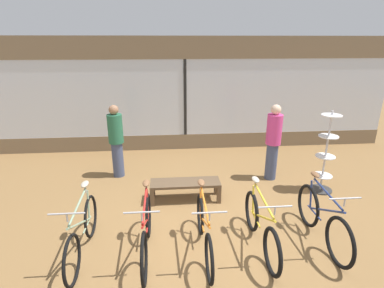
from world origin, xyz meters
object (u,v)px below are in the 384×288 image
(customer_by_window, at_px, (116,140))
(bicycle_far_left, at_px, (82,233))
(accessory_rack, at_px, (325,159))
(bicycle_right, at_px, (261,227))
(customer_near_rack, at_px, (273,141))
(bicycle_far_right, at_px, (322,220))
(bicycle_left, at_px, (146,232))
(display_bench, at_px, (185,185))
(bicycle_center, at_px, (204,231))

(customer_by_window, bearing_deg, bicycle_far_left, -92.32)
(bicycle_far_left, height_order, accessory_rack, accessory_rack)
(bicycle_right, distance_m, customer_near_rack, 2.66)
(bicycle_far_left, xyz_separation_m, bicycle_right, (2.69, -0.06, -0.01))
(bicycle_far_left, bearing_deg, bicycle_right, -1.24)
(bicycle_far_right, bearing_deg, bicycle_left, -178.43)
(bicycle_left, xyz_separation_m, bicycle_right, (1.75, 0.01, -0.02))
(bicycle_left, xyz_separation_m, bicycle_far_right, (2.76, 0.08, 0.00))
(display_bench, bearing_deg, accessory_rack, 3.15)
(customer_by_window, bearing_deg, display_bench, -40.18)
(bicycle_far_right, bearing_deg, bicycle_far_left, -179.96)
(bicycle_far_left, distance_m, customer_by_window, 2.85)
(bicycle_center, relative_size, customer_by_window, 1.01)
(bicycle_right, xyz_separation_m, display_bench, (-1.06, 1.58, -0.04))
(bicycle_far_right, bearing_deg, display_bench, 143.81)
(bicycle_far_left, height_order, bicycle_right, bicycle_far_left)
(bicycle_far_left, relative_size, customer_near_rack, 0.98)
(bicycle_far_left, bearing_deg, bicycle_left, -4.40)
(bicycle_far_right, xyz_separation_m, accessory_rack, (0.88, 1.68, 0.32))
(bicycle_center, distance_m, display_bench, 1.63)
(accessory_rack, xyz_separation_m, customer_by_window, (-4.47, 1.12, 0.18))
(bicycle_left, relative_size, bicycle_right, 1.02)
(bicycle_right, bearing_deg, bicycle_left, -179.52)
(bicycle_right, relative_size, display_bench, 1.23)
(bicycle_far_right, height_order, customer_near_rack, customer_near_rack)
(bicycle_center, bearing_deg, bicycle_left, 178.57)
(bicycle_far_left, bearing_deg, customer_near_rack, 32.58)
(display_bench, bearing_deg, bicycle_left, -113.13)
(bicycle_center, bearing_deg, display_bench, 96.39)
(accessory_rack, bearing_deg, bicycle_center, -147.30)
(bicycle_left, relative_size, display_bench, 1.26)
(bicycle_left, height_order, customer_by_window, customer_by_window)
(bicycle_far_left, distance_m, bicycle_far_right, 3.71)
(bicycle_far_left, relative_size, bicycle_left, 0.99)
(bicycle_center, bearing_deg, bicycle_far_left, 177.01)
(display_bench, relative_size, customer_near_rack, 0.79)
(bicycle_center, xyz_separation_m, customer_by_window, (-1.70, 2.90, 0.53))
(bicycle_far_left, xyz_separation_m, bicycle_far_right, (3.71, 0.00, 0.01))
(bicycle_center, bearing_deg, bicycle_right, 2.33)
(customer_near_rack, bearing_deg, customer_by_window, 172.79)
(bicycle_right, xyz_separation_m, customer_by_window, (-2.58, 2.86, 0.53))
(bicycle_far_left, xyz_separation_m, bicycle_left, (0.95, -0.07, 0.01))
(bicycle_right, xyz_separation_m, customer_near_rack, (0.99, 2.41, 0.56))
(customer_near_rack, bearing_deg, bicycle_far_right, -89.36)
(bicycle_right, distance_m, display_bench, 1.91)
(bicycle_right, bearing_deg, customer_by_window, 132.05)
(display_bench, bearing_deg, customer_near_rack, 22.01)
(accessory_rack, height_order, display_bench, accessory_rack)
(bicycle_center, relative_size, accessory_rack, 0.99)
(bicycle_right, bearing_deg, customer_near_rack, 67.74)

